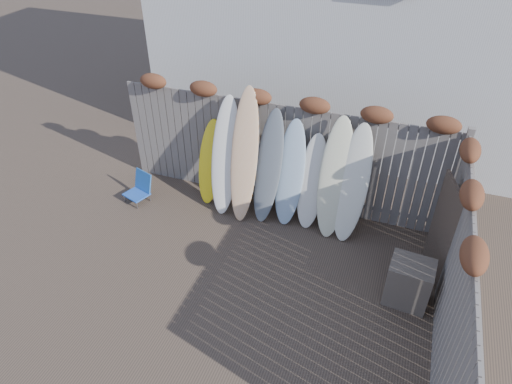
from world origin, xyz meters
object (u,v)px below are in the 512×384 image
(beach_chair, at_px, (140,188))
(wooden_crate, at_px, (409,282))
(lattice_panel, at_px, (444,237))
(surfboard_0, at_px, (210,162))

(beach_chair, xyz_separation_m, wooden_crate, (5.05, -0.86, 0.10))
(lattice_panel, bearing_deg, beach_chair, 162.57)
(beach_chair, relative_size, wooden_crate, 0.78)
(beach_chair, height_order, lattice_panel, lattice_panel)
(wooden_crate, xyz_separation_m, surfboard_0, (-3.77, 1.39, 0.43))
(lattice_panel, distance_m, surfboard_0, 4.21)
(beach_chair, bearing_deg, lattice_panel, -2.41)
(beach_chair, xyz_separation_m, surfboard_0, (1.27, 0.53, 0.53))
(beach_chair, relative_size, surfboard_0, 0.34)
(surfboard_0, bearing_deg, beach_chair, -153.68)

